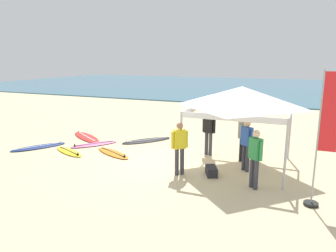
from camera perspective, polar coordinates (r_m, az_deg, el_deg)
The scene contains 16 objects.
ground_plane at distance 11.13m, azimuth 0.26°, elevation -6.83°, with size 80.00×80.00×0.00m, color beige.
sea at distance 43.09m, azimuth 17.69°, elevation 6.84°, with size 80.00×36.00×0.10m, color #386B84.
canopy_tent at distance 10.60m, azimuth 13.36°, elevation 5.15°, with size 3.21×3.21×2.75m.
surfboard_yellow at distance 12.95m, azimuth -17.69°, elevation -4.50°, with size 1.85×1.16×0.19m.
surfboard_pink at distance 13.76m, azimuth -13.42°, elevation -3.28°, with size 1.65×1.94×0.19m.
surfboard_orange at distance 12.36m, azimuth -10.05°, elevation -4.89°, with size 2.03×1.36×0.19m.
surfboard_navy at distance 14.09m, azimuth -22.60°, elevation -3.54°, with size 1.63×2.21×0.19m.
surfboard_black at distance 14.06m, azimuth -3.97°, elevation -2.64°, with size 1.97×2.21×0.19m.
surfboard_red at distance 15.15m, azimuth -14.75°, elevation -1.94°, with size 2.51×1.93×0.19m.
person_blue at distance 10.43m, azimuth 14.21°, elevation -2.85°, with size 0.44×0.40×1.71m.
person_green at distance 9.08m, azimuth 15.68°, elevation -5.17°, with size 0.43×0.41×1.71m.
person_yellow at distance 9.77m, azimuth 2.14°, elevation -3.48°, with size 0.44×0.40×1.71m.
person_black at distance 11.92m, azimuth 7.50°, elevation -0.71°, with size 0.54×0.30×1.71m.
person_grey at distance 11.42m, azimuth 13.57°, elevation -1.53°, with size 0.31×0.53×1.71m.
banner_flag at distance 8.38m, azimuth 26.43°, elevation -3.29°, with size 0.60×0.36×3.40m.
gear_bag_near_tent at distance 10.08m, azimuth 7.95°, elevation -8.17°, with size 0.60×0.32×0.28m, color #232328.
Camera 1 is at (4.08, -9.70, 3.62)m, focal length 33.23 mm.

